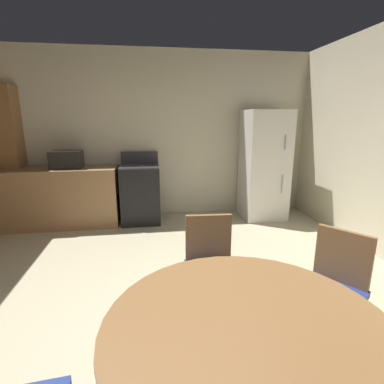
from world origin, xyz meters
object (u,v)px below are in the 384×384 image
refrigerator (264,165)px  chair_north (210,263)px  oven_range (141,193)px  microwave (67,159)px  dining_table (247,352)px  chair_northeast (334,284)px

refrigerator → chair_north: bearing=-119.8°
oven_range → microwave: (-1.07, -0.00, 0.56)m
oven_range → dining_table: size_ratio=0.85×
chair_north → chair_northeast: 0.91m
refrigerator → microwave: refrigerator is taller
oven_range → dining_table: (0.56, -3.56, 0.14)m
microwave → chair_northeast: (2.48, -2.94, -0.53)m
refrigerator → microwave: size_ratio=4.00×
refrigerator → microwave: 3.10m
dining_table → chair_northeast: size_ratio=1.49×
refrigerator → microwave: (-3.10, 0.05, 0.15)m
oven_range → microwave: bearing=-179.8°
dining_table → chair_northeast: 1.06m
chair_north → chair_northeast: (0.80, -0.43, 0.00)m
microwave → chair_northeast: 3.89m
dining_table → chair_northeast: chair_northeast is taller
oven_range → chair_northeast: oven_range is taller
refrigerator → chair_northeast: 2.98m
refrigerator → chair_north: (-1.41, -2.46, -0.38)m
microwave → chair_northeast: microwave is taller
refrigerator → chair_northeast: bearing=-101.9°
microwave → chair_north: size_ratio=0.51×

